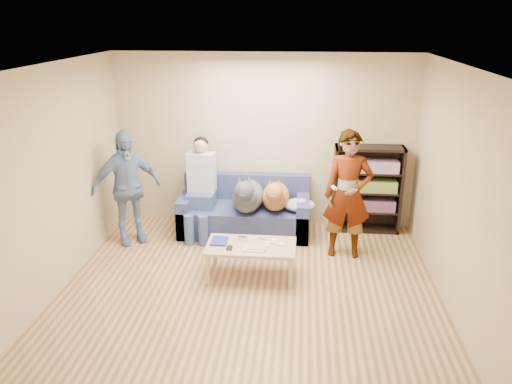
# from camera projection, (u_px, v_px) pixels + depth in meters

# --- Properties ---
(ground) EXTENTS (5.00, 5.00, 0.00)m
(ground) POSITION_uv_depth(u_px,v_px,m) (246.00, 308.00, 5.58)
(ground) COLOR brown
(ground) RESTS_ON ground
(ceiling) EXTENTS (5.00, 5.00, 0.00)m
(ceiling) POSITION_uv_depth(u_px,v_px,m) (244.00, 70.00, 4.71)
(ceiling) COLOR white
(ceiling) RESTS_ON ground
(wall_back) EXTENTS (4.50, 0.00, 4.50)m
(wall_back) POSITION_uv_depth(u_px,v_px,m) (264.00, 141.00, 7.49)
(wall_back) COLOR tan
(wall_back) RESTS_ON ground
(wall_front) EXTENTS (4.50, 0.00, 4.50)m
(wall_front) POSITION_uv_depth(u_px,v_px,m) (194.00, 354.00, 2.80)
(wall_front) COLOR tan
(wall_front) RESTS_ON ground
(wall_left) EXTENTS (0.00, 5.00, 5.00)m
(wall_left) POSITION_uv_depth(u_px,v_px,m) (37.00, 192.00, 5.34)
(wall_left) COLOR tan
(wall_left) RESTS_ON ground
(wall_right) EXTENTS (0.00, 5.00, 5.00)m
(wall_right) POSITION_uv_depth(u_px,v_px,m) (470.00, 206.00, 4.94)
(wall_right) COLOR tan
(wall_right) RESTS_ON ground
(blanket) EXTENTS (0.46, 0.39, 0.16)m
(blanket) POSITION_uv_depth(u_px,v_px,m) (300.00, 205.00, 7.18)
(blanket) COLOR #A7A7AC
(blanket) RESTS_ON sofa
(person_standing_right) EXTENTS (0.64, 0.43, 1.72)m
(person_standing_right) POSITION_uv_depth(u_px,v_px,m) (348.00, 195.00, 6.54)
(person_standing_right) COLOR gray
(person_standing_right) RESTS_ON ground
(person_standing_left) EXTENTS (1.01, 0.88, 1.64)m
(person_standing_left) POSITION_uv_depth(u_px,v_px,m) (127.00, 187.00, 6.96)
(person_standing_left) COLOR #7B9EC5
(person_standing_left) RESTS_ON ground
(held_controller) EXTENTS (0.07, 0.12, 0.03)m
(held_controller) POSITION_uv_depth(u_px,v_px,m) (334.00, 188.00, 6.32)
(held_controller) COLOR silver
(held_controller) RESTS_ON person_standing_right
(notebook_blue) EXTENTS (0.20, 0.26, 0.03)m
(notebook_blue) POSITION_uv_depth(u_px,v_px,m) (219.00, 241.00, 6.21)
(notebook_blue) COLOR navy
(notebook_blue) RESTS_ON coffee_table
(papers) EXTENTS (0.26, 0.20, 0.02)m
(papers) POSITION_uv_depth(u_px,v_px,m) (254.00, 248.00, 6.03)
(papers) COLOR silver
(papers) RESTS_ON coffee_table
(magazine) EXTENTS (0.22, 0.17, 0.01)m
(magazine) POSITION_uv_depth(u_px,v_px,m) (257.00, 247.00, 6.05)
(magazine) COLOR #AAA788
(magazine) RESTS_ON coffee_table
(camera_silver) EXTENTS (0.11, 0.06, 0.05)m
(camera_silver) POSITION_uv_depth(u_px,v_px,m) (242.00, 239.00, 6.25)
(camera_silver) COLOR silver
(camera_silver) RESTS_ON coffee_table
(controller_a) EXTENTS (0.04, 0.13, 0.03)m
(controller_a) POSITION_uv_depth(u_px,v_px,m) (274.00, 241.00, 6.20)
(controller_a) COLOR white
(controller_a) RESTS_ON coffee_table
(controller_b) EXTENTS (0.09, 0.06, 0.03)m
(controller_b) POSITION_uv_depth(u_px,v_px,m) (280.00, 244.00, 6.12)
(controller_b) COLOR white
(controller_b) RESTS_ON coffee_table
(headphone_cup_a) EXTENTS (0.07, 0.07, 0.02)m
(headphone_cup_a) POSITION_uv_depth(u_px,v_px,m) (267.00, 246.00, 6.10)
(headphone_cup_a) COLOR white
(headphone_cup_a) RESTS_ON coffee_table
(headphone_cup_b) EXTENTS (0.07, 0.07, 0.02)m
(headphone_cup_b) POSITION_uv_depth(u_px,v_px,m) (267.00, 243.00, 6.17)
(headphone_cup_b) COLOR white
(headphone_cup_b) RESTS_ON coffee_table
(pen_orange) EXTENTS (0.13, 0.06, 0.01)m
(pen_orange) POSITION_uv_depth(u_px,v_px,m) (248.00, 250.00, 5.99)
(pen_orange) COLOR orange
(pen_orange) RESTS_ON coffee_table
(pen_black) EXTENTS (0.13, 0.08, 0.01)m
(pen_black) POSITION_uv_depth(u_px,v_px,m) (262.00, 239.00, 6.29)
(pen_black) COLOR black
(pen_black) RESTS_ON coffee_table
(wallet) EXTENTS (0.07, 0.12, 0.02)m
(wallet) POSITION_uv_depth(u_px,v_px,m) (229.00, 248.00, 6.04)
(wallet) COLOR black
(wallet) RESTS_ON coffee_table
(sofa) EXTENTS (1.90, 0.85, 0.82)m
(sofa) POSITION_uv_depth(u_px,v_px,m) (245.00, 213.00, 7.47)
(sofa) COLOR #515B93
(sofa) RESTS_ON ground
(person_seated) EXTENTS (0.40, 0.73, 1.47)m
(person_seated) POSITION_uv_depth(u_px,v_px,m) (201.00, 184.00, 7.25)
(person_seated) COLOR #3B4582
(person_seated) RESTS_ON sofa
(dog_gray) EXTENTS (0.45, 1.27, 0.65)m
(dog_gray) POSITION_uv_depth(u_px,v_px,m) (247.00, 195.00, 7.13)
(dog_gray) COLOR #50535A
(dog_gray) RESTS_ON sofa
(dog_tan) EXTENTS (0.40, 1.16, 0.57)m
(dog_tan) POSITION_uv_depth(u_px,v_px,m) (276.00, 196.00, 7.18)
(dog_tan) COLOR #B66A37
(dog_tan) RESTS_ON sofa
(coffee_table) EXTENTS (1.10, 0.60, 0.42)m
(coffee_table) POSITION_uv_depth(u_px,v_px,m) (251.00, 248.00, 6.15)
(coffee_table) COLOR tan
(coffee_table) RESTS_ON ground
(bookshelf) EXTENTS (1.00, 0.34, 1.30)m
(bookshelf) POSITION_uv_depth(u_px,v_px,m) (367.00, 187.00, 7.40)
(bookshelf) COLOR black
(bookshelf) RESTS_ON ground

